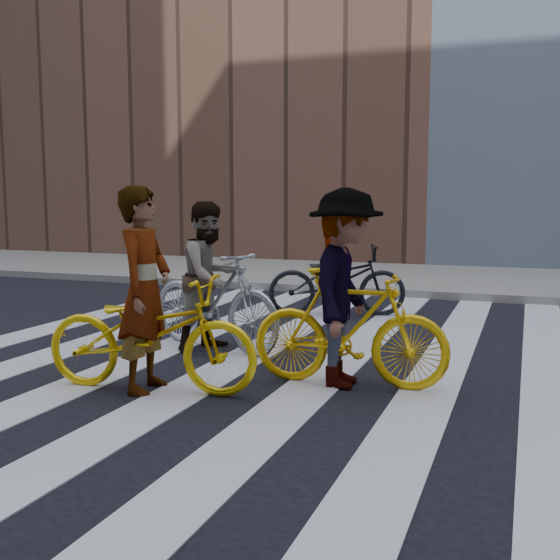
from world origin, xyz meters
The scene contains 11 objects.
ground centered at (0.00, 0.00, 0.00)m, with size 100.00×100.00×0.00m, color black.
sidewalk_far centered at (0.00, 7.50, 0.07)m, with size 100.00×5.00×0.15m, color gray.
zebra_crosswalk centered at (0.00, 0.00, 0.01)m, with size 8.25×10.00×0.01m.
bike_yellow_left centered at (-0.87, -1.84, 0.56)m, with size 0.74×2.14×1.12m, color yellow.
bike_silver_mid centered at (-1.08, -0.04, 0.63)m, with size 0.59×2.10×1.26m, color #95999E.
bike_yellow_right centered at (0.88, -1.00, 0.58)m, with size 0.55×1.95×1.17m, color yellow.
bike_dark_rear centered at (-0.32, 2.75, 0.57)m, with size 0.75×2.16×1.13m, color black.
rider_left centered at (-0.92, -1.84, 0.98)m, with size 0.72×0.47×1.97m, color slate.
rider_mid centered at (-1.13, -0.04, 0.91)m, with size 0.88×0.69×1.81m, color slate.
rider_right centered at (0.83, -1.00, 0.98)m, with size 1.26×0.72×1.95m, color slate.
rider_rear centered at (-0.37, 2.75, 0.81)m, with size 0.95×0.39×1.61m, color slate.
Camera 1 is at (2.49, -7.15, 1.84)m, focal length 42.00 mm.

